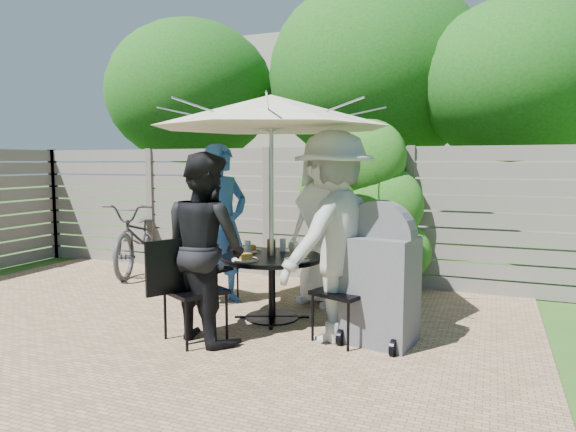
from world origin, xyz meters
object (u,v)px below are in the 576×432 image
at_px(chair_back, 332,278).
at_px(chair_left, 216,281).
at_px(glass_left, 248,247).
at_px(bicycle, 141,237).
at_px(person_left, 222,225).
at_px(bbq_grill, 379,279).
at_px(umbrella, 271,112).
at_px(patio_table, 272,275).
at_px(plate_left, 249,249).
at_px(syrup_jug, 271,247).
at_px(glass_right, 297,251).
at_px(plate_right, 297,258).
at_px(plate_back, 296,249).
at_px(chair_front, 194,311).
at_px(person_right, 334,237).
at_px(glass_back, 283,245).
at_px(plate_front, 245,258).
at_px(coffee_cup, 294,248).
at_px(chair_right, 345,312).
at_px(person_back, 325,223).
at_px(person_front, 205,247).

bearing_deg(chair_back, chair_left, -52.50).
height_order(glass_left, bicycle, bicycle).
height_order(person_left, bbq_grill, person_left).
bearing_deg(umbrella, patio_table, -104.04).
distance_m(plate_left, bbq_grill, 1.57).
xyz_separation_m(glass_left, syrup_jug, (0.24, 0.06, 0.01)).
bearing_deg(glass_right, plate_right, -69.65).
distance_m(plate_back, glass_left, 0.53).
distance_m(chair_front, plate_left, 1.11).
bearing_deg(bicycle, person_right, -45.93).
xyz_separation_m(person_left, plate_back, (0.90, 0.00, -0.22)).
relative_size(chair_back, syrup_jug, 5.95).
bearing_deg(chair_back, glass_back, -15.95).
bearing_deg(glass_back, bbq_grill, -26.00).
bearing_deg(plate_front, coffee_cup, 56.83).
relative_size(umbrella, glass_back, 22.37).
bearing_deg(bbq_grill, chair_left, 172.03).
bearing_deg(person_left, patio_table, -90.00).
bearing_deg(plate_right, umbrella, 156.61).
relative_size(patio_table, plate_front, 5.24).
relative_size(plate_back, coffee_cup, 2.17).
height_order(patio_table, chair_front, chair_front).
xyz_separation_m(plate_right, bbq_grill, (0.84, -0.14, -0.11)).
bearing_deg(plate_front, plate_back, 66.61).
bearing_deg(plate_front, plate_left, 111.61).
bearing_deg(chair_left, glass_left, -15.23).
relative_size(plate_back, glass_left, 1.86).
xyz_separation_m(chair_right, plate_back, (-0.74, 0.71, 0.42)).
bearing_deg(chair_front, glass_back, 10.02).
relative_size(patio_table, person_back, 0.71).
bearing_deg(person_right, person_front, -45.00).
bearing_deg(person_back, chair_left, -139.21).
xyz_separation_m(chair_left, plate_front, (0.74, -0.71, 0.45)).
bearing_deg(plate_left, plate_right, -23.39).
relative_size(glass_right, syrup_jug, 0.88).
distance_m(chair_back, chair_right, 1.37).
xyz_separation_m(person_front, person_right, (1.09, 0.43, 0.09)).
xyz_separation_m(chair_right, coffee_cup, (-0.71, 0.55, 0.45)).
distance_m(patio_table, chair_back, 0.98).
xyz_separation_m(patio_table, glass_back, (0.01, 0.28, 0.28)).
bearing_deg(glass_right, patio_table, 178.61).
xyz_separation_m(plate_back, glass_left, (-0.42, -0.32, 0.05)).
height_order(person_back, plate_left, person_back).
bearing_deg(coffee_cup, bicycle, 156.23).
bearing_deg(patio_table, chair_back, 66.74).
bearing_deg(chair_back, person_back, -6.77).
bearing_deg(glass_right, glass_left, 178.61).
xyz_separation_m(patio_table, coffee_cup, (0.18, 0.16, 0.27)).
distance_m(person_right, plate_left, 1.22).
bearing_deg(umbrella, plate_back, 66.61).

